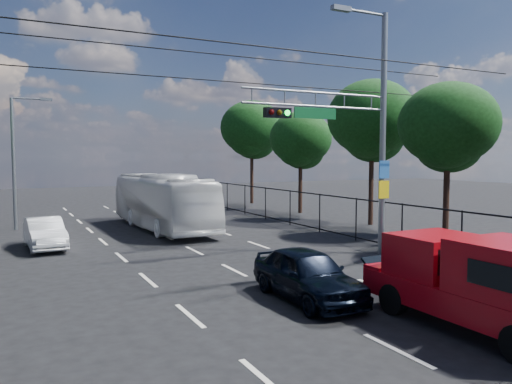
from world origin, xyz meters
TOP-DOWN VIEW (x-y plane):
  - ground at (0.00, 0.00)m, footprint 120.00×120.00m
  - lane_markings at (-0.00, 14.00)m, footprint 6.12×38.00m
  - signal_mast at (5.28, 7.99)m, footprint 6.43×0.39m
  - streetlight_left at (-6.33, 22.00)m, footprint 2.09×0.22m
  - utility_wires at (0.00, 8.83)m, footprint 22.00×5.04m
  - fence_right at (7.60, 12.17)m, footprint 0.06×34.03m
  - tree_right_b at (11.22, 9.02)m, footprint 4.50×4.50m
  - tree_right_c at (11.82, 15.02)m, footprint 5.10×5.10m
  - tree_right_d at (11.42, 22.02)m, footprint 4.32×4.32m
  - tree_right_e at (11.62, 30.02)m, footprint 5.28×5.28m
  - red_pickup at (2.50, 0.04)m, footprint 2.19×5.76m
  - navy_hatchback at (0.33, 3.85)m, footprint 1.80×4.20m
  - white_bus at (0.63, 18.79)m, footprint 2.87×10.77m
  - white_van at (-5.50, 15.40)m, footprint 1.60×4.03m

SIDE VIEW (x-z plane):
  - ground at x=0.00m, z-range 0.00..0.00m
  - lane_markings at x=0.00m, z-range 0.00..0.01m
  - white_van at x=-5.50m, z-range 0.00..1.30m
  - navy_hatchback at x=0.33m, z-range 0.00..1.42m
  - fence_right at x=7.60m, z-range 0.03..2.03m
  - red_pickup at x=2.50m, z-range 0.07..2.20m
  - white_bus at x=0.63m, z-range 0.00..2.98m
  - streetlight_left at x=-6.33m, z-range 0.40..7.48m
  - tree_right_d at x=11.42m, z-range 1.34..8.36m
  - tree_right_b at x=11.22m, z-range 1.40..8.71m
  - signal_mast at x=5.28m, z-range 0.49..9.99m
  - tree_right_c at x=11.82m, z-range 1.59..9.88m
  - tree_right_e at x=11.62m, z-range 1.65..10.23m
  - utility_wires at x=0.00m, z-range 6.86..7.60m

